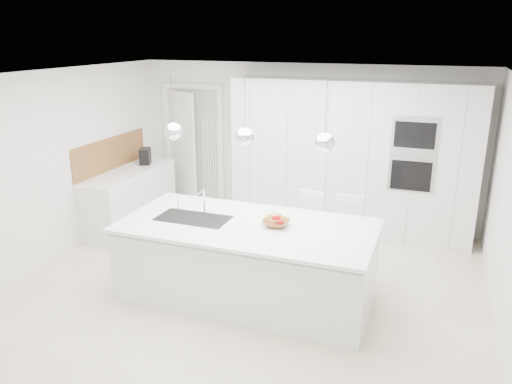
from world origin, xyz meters
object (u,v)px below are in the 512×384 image
(island_base, at_px, (246,264))
(espresso_machine, at_px, (145,156))
(bar_stool_left, at_px, (308,234))
(fruit_bowl, at_px, (276,223))
(bar_stool_right, at_px, (346,240))

(island_base, relative_size, espresso_machine, 10.73)
(espresso_machine, xyz_separation_m, bar_stool_left, (3.03, -1.11, -0.50))
(fruit_bowl, xyz_separation_m, bar_stool_left, (0.18, 0.77, -0.41))
(island_base, height_order, fruit_bowl, fruit_bowl)
(espresso_machine, bearing_deg, fruit_bowl, -55.88)
(island_base, height_order, espresso_machine, espresso_machine)
(island_base, distance_m, espresso_machine, 3.27)
(island_base, relative_size, bar_stool_left, 2.66)
(bar_stool_right, bearing_deg, island_base, -140.44)
(island_base, height_order, bar_stool_left, bar_stool_left)
(fruit_bowl, distance_m, bar_stool_left, 0.89)
(fruit_bowl, bearing_deg, espresso_machine, 146.72)
(bar_stool_left, bearing_deg, bar_stool_right, 11.69)
(bar_stool_left, relative_size, bar_stool_right, 1.01)
(bar_stool_left, bearing_deg, espresso_machine, 171.03)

